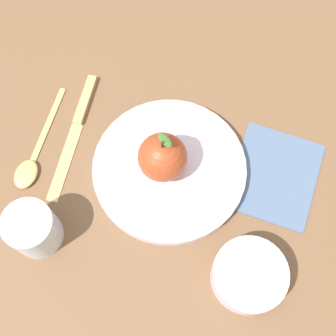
% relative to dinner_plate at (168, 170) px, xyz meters
% --- Properties ---
extents(ground_plane, '(2.40, 2.40, 0.00)m').
position_rel_dinner_plate_xyz_m(ground_plane, '(0.00, 0.02, -0.01)').
color(ground_plane, brown).
extents(dinner_plate, '(0.23, 0.23, 0.02)m').
position_rel_dinner_plate_xyz_m(dinner_plate, '(0.00, 0.00, 0.00)').
color(dinner_plate, silver).
rests_on(dinner_plate, ground_plane).
extents(apple, '(0.07, 0.07, 0.09)m').
position_rel_dinner_plate_xyz_m(apple, '(-0.00, 0.01, 0.04)').
color(apple, '#9E3D1E').
rests_on(apple, dinner_plate).
extents(side_bowl, '(0.10, 0.10, 0.04)m').
position_rel_dinner_plate_xyz_m(side_bowl, '(-0.05, -0.19, 0.01)').
color(side_bowl, silver).
rests_on(side_bowl, ground_plane).
extents(cup, '(0.07, 0.07, 0.07)m').
position_rel_dinner_plate_xyz_m(cup, '(-0.20, 0.08, 0.03)').
color(cup, silver).
rests_on(cup, ground_plane).
extents(knife, '(0.21, 0.11, 0.01)m').
position_rel_dinner_plate_xyz_m(knife, '(-0.03, 0.16, -0.01)').
color(knife, '#D8B766').
rests_on(knife, ground_plane).
extents(spoon, '(0.18, 0.10, 0.01)m').
position_rel_dinner_plate_xyz_m(spoon, '(-0.12, 0.17, -0.01)').
color(spoon, '#D8B766').
rests_on(spoon, ground_plane).
extents(linen_napkin, '(0.18, 0.17, 0.00)m').
position_rel_dinner_plate_xyz_m(linen_napkin, '(0.10, -0.13, -0.01)').
color(linen_napkin, slate).
rests_on(linen_napkin, ground_plane).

